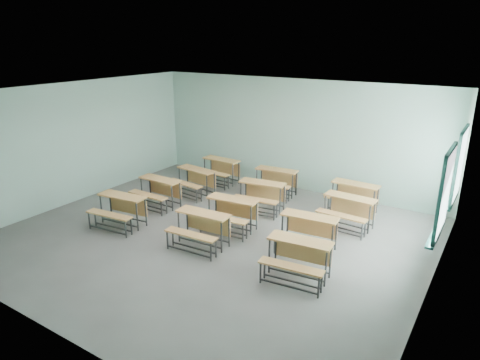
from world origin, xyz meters
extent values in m
cube|color=slate|center=(0.00, 0.00, -0.01)|extent=(9.00, 8.00, 0.02)
cube|color=white|center=(0.00, 0.00, 3.21)|extent=(9.00, 8.00, 0.02)
cube|color=#A4CEBF|center=(0.00, 4.01, 1.60)|extent=(9.00, 0.02, 3.20)
cube|color=#A4CEBF|center=(0.00, -4.01, 1.60)|extent=(9.00, 0.02, 3.20)
cube|color=#A4CEBF|center=(-4.51, 0.00, 1.60)|extent=(0.02, 8.00, 3.20)
cube|color=#A4CEBF|center=(4.51, 0.00, 1.60)|extent=(0.02, 8.00, 3.20)
cube|color=#184540|center=(4.47, 2.80, 0.93)|extent=(0.06, 1.20, 0.06)
cube|color=#184540|center=(4.47, 2.80, 2.47)|extent=(0.06, 1.20, 0.06)
cube|color=#184540|center=(4.47, 2.23, 1.70)|extent=(0.06, 0.06, 1.60)
cube|color=#184540|center=(4.47, 3.37, 1.70)|extent=(0.06, 0.06, 1.60)
cube|color=#184540|center=(4.47, 2.80, 1.70)|extent=(0.04, 0.04, 1.48)
cube|color=#184540|center=(4.47, 2.80, 1.70)|extent=(0.04, 1.08, 0.04)
cube|color=#184540|center=(4.43, 2.80, 0.87)|extent=(0.14, 1.28, 0.04)
cube|color=white|center=(4.50, 2.80, 1.70)|extent=(0.01, 1.08, 1.48)
cube|color=#184540|center=(4.47, 0.80, 0.93)|extent=(0.06, 1.20, 0.06)
cube|color=#184540|center=(4.47, 0.80, 2.47)|extent=(0.06, 1.20, 0.06)
cube|color=#184540|center=(4.47, 0.23, 1.70)|extent=(0.06, 0.06, 1.60)
cube|color=#184540|center=(4.47, 1.37, 1.70)|extent=(0.06, 0.06, 1.60)
cube|color=#184540|center=(4.47, 0.80, 1.70)|extent=(0.04, 0.04, 1.48)
cube|color=#184540|center=(4.47, 0.80, 1.70)|extent=(0.04, 1.08, 0.04)
cube|color=#184540|center=(4.43, 0.80, 0.87)|extent=(0.14, 1.28, 0.04)
cube|color=white|center=(4.50, 0.80, 1.70)|extent=(0.01, 1.08, 1.48)
cube|color=#C38546|center=(-2.21, -0.61, 0.72)|extent=(1.22, 0.52, 0.04)
cube|color=#C38546|center=(-2.23, -0.43, 0.42)|extent=(1.12, 0.14, 0.41)
cylinder|color=#35373A|center=(-2.73, -0.83, 0.35)|extent=(0.04, 0.04, 0.70)
cylinder|color=#35373A|center=(-1.65, -0.71, 0.35)|extent=(0.04, 0.04, 0.70)
cylinder|color=#35373A|center=(-2.76, -0.51, 0.35)|extent=(0.04, 0.04, 0.70)
cylinder|color=#35373A|center=(-1.68, -0.39, 0.35)|extent=(0.04, 0.04, 0.70)
cube|color=#35373A|center=(-2.19, -0.77, 0.10)|extent=(1.09, 0.15, 0.03)
cube|color=#35373A|center=(-2.22, -0.45, 0.10)|extent=(1.09, 0.15, 0.03)
cube|color=#C38546|center=(-2.16, -1.08, 0.43)|extent=(1.21, 0.37, 0.03)
cylinder|color=#35373A|center=(-2.69, -1.23, 0.21)|extent=(0.04, 0.04, 0.41)
cylinder|color=#35373A|center=(-1.60, -1.12, 0.21)|extent=(0.04, 0.04, 0.41)
cylinder|color=#35373A|center=(-2.71, -1.05, 0.21)|extent=(0.04, 0.04, 0.41)
cylinder|color=#35373A|center=(-1.62, -0.93, 0.21)|extent=(0.04, 0.04, 0.41)
cube|color=#35373A|center=(-2.15, -1.18, 0.08)|extent=(1.09, 0.15, 0.03)
cube|color=#35373A|center=(-2.17, -0.99, 0.08)|extent=(1.09, 0.15, 0.03)
cube|color=#C38546|center=(0.05, -0.41, 0.72)|extent=(1.21, 0.47, 0.04)
cube|color=#C38546|center=(0.03, -0.23, 0.42)|extent=(1.13, 0.09, 0.41)
cylinder|color=#35373A|center=(-0.49, -0.61, 0.35)|extent=(0.04, 0.04, 0.70)
cylinder|color=#35373A|center=(0.60, -0.53, 0.35)|extent=(0.04, 0.04, 0.70)
cylinder|color=#35373A|center=(-0.51, -0.29, 0.35)|extent=(0.04, 0.04, 0.70)
cylinder|color=#35373A|center=(0.58, -0.22, 0.35)|extent=(0.04, 0.04, 0.70)
cube|color=#35373A|center=(0.06, -0.57, 0.10)|extent=(1.09, 0.10, 0.03)
cube|color=#35373A|center=(0.04, -0.25, 0.10)|extent=(1.09, 0.10, 0.03)
cube|color=#C38546|center=(0.08, -0.89, 0.43)|extent=(1.20, 0.33, 0.03)
cylinder|color=#35373A|center=(-0.46, -1.02, 0.21)|extent=(0.04, 0.04, 0.41)
cylinder|color=#35373A|center=(0.63, -0.94, 0.21)|extent=(0.04, 0.04, 0.41)
cylinder|color=#35373A|center=(-0.47, -0.83, 0.21)|extent=(0.04, 0.04, 0.41)
cylinder|color=#35373A|center=(0.61, -0.76, 0.21)|extent=(0.04, 0.04, 0.41)
cube|color=#35373A|center=(0.08, -0.98, 0.08)|extent=(1.09, 0.10, 0.03)
cube|color=#35373A|center=(0.07, -0.79, 0.08)|extent=(1.09, 0.10, 0.03)
cube|color=#C38546|center=(2.34, -0.48, 0.72)|extent=(1.22, 0.52, 0.04)
cube|color=#C38546|center=(2.32, -0.29, 0.42)|extent=(1.12, 0.14, 0.41)
cylinder|color=#35373A|center=(1.82, -0.69, 0.35)|extent=(0.04, 0.04, 0.70)
cylinder|color=#35373A|center=(2.90, -0.58, 0.35)|extent=(0.04, 0.04, 0.70)
cylinder|color=#35373A|center=(1.78, -0.38, 0.35)|extent=(0.04, 0.04, 0.70)
cylinder|color=#35373A|center=(2.87, -0.26, 0.35)|extent=(0.04, 0.04, 0.70)
cube|color=#35373A|center=(2.36, -0.63, 0.10)|extent=(1.09, 0.15, 0.03)
cube|color=#35373A|center=(2.33, -0.32, 0.10)|extent=(1.09, 0.15, 0.03)
cube|color=#C38546|center=(2.39, -0.95, 0.43)|extent=(1.21, 0.37, 0.03)
cylinder|color=#35373A|center=(1.86, -1.10, 0.21)|extent=(0.04, 0.04, 0.41)
cylinder|color=#35373A|center=(2.94, -0.99, 0.21)|extent=(0.04, 0.04, 0.41)
cylinder|color=#35373A|center=(1.84, -0.91, 0.21)|extent=(0.04, 0.04, 0.41)
cylinder|color=#35373A|center=(2.92, -0.80, 0.21)|extent=(0.04, 0.04, 0.41)
cube|color=#35373A|center=(2.40, -1.04, 0.08)|extent=(1.09, 0.15, 0.03)
cube|color=#35373A|center=(2.38, -0.86, 0.08)|extent=(1.09, 0.15, 0.03)
cube|color=#C38546|center=(-2.31, 0.81, 0.72)|extent=(1.19, 0.41, 0.04)
cube|color=#C38546|center=(-2.31, 0.99, 0.42)|extent=(1.13, 0.03, 0.41)
cylinder|color=#35373A|center=(-2.86, 0.65, 0.35)|extent=(0.04, 0.04, 0.70)
cylinder|color=#35373A|center=(-1.77, 0.64, 0.35)|extent=(0.04, 0.04, 0.70)
cylinder|color=#35373A|center=(-2.85, 0.97, 0.35)|extent=(0.04, 0.04, 0.70)
cylinder|color=#35373A|center=(-1.76, 0.96, 0.35)|extent=(0.04, 0.04, 0.70)
cube|color=#35373A|center=(-2.31, 0.65, 0.10)|extent=(1.09, 0.04, 0.03)
cube|color=#35373A|center=(-2.31, 0.96, 0.10)|extent=(1.09, 0.04, 0.03)
cube|color=#C38546|center=(-2.32, 0.33, 0.43)|extent=(1.19, 0.26, 0.03)
cylinder|color=#35373A|center=(-2.86, 0.24, 0.21)|extent=(0.04, 0.04, 0.41)
cylinder|color=#35373A|center=(-1.77, 0.23, 0.21)|extent=(0.04, 0.04, 0.41)
cylinder|color=#35373A|center=(-2.86, 0.43, 0.21)|extent=(0.04, 0.04, 0.41)
cylinder|color=#35373A|center=(-1.77, 0.42, 0.21)|extent=(0.04, 0.04, 0.41)
cube|color=#35373A|center=(-2.32, 0.24, 0.08)|extent=(1.09, 0.04, 0.03)
cube|color=#35373A|center=(-2.31, 0.42, 0.08)|extent=(1.09, 0.04, 0.03)
cube|color=#C38546|center=(0.11, 0.63, 0.72)|extent=(1.22, 0.52, 0.04)
cube|color=#C38546|center=(0.10, 0.81, 0.42)|extent=(1.12, 0.14, 0.41)
cylinder|color=#35373A|center=(-0.41, 0.41, 0.35)|extent=(0.04, 0.04, 0.70)
cylinder|color=#35373A|center=(0.67, 0.53, 0.35)|extent=(0.04, 0.04, 0.70)
cylinder|color=#35373A|center=(-0.44, 0.73, 0.35)|extent=(0.04, 0.04, 0.70)
cylinder|color=#35373A|center=(0.64, 0.84, 0.35)|extent=(0.04, 0.04, 0.70)
cube|color=#35373A|center=(0.13, 0.47, 0.10)|extent=(1.09, 0.14, 0.03)
cube|color=#35373A|center=(0.10, 0.78, 0.10)|extent=(1.09, 0.14, 0.03)
cube|color=#C38546|center=(0.16, 0.15, 0.43)|extent=(1.21, 0.37, 0.03)
cylinder|color=#35373A|center=(-0.37, 0.00, 0.21)|extent=(0.04, 0.04, 0.41)
cylinder|color=#35373A|center=(0.71, 0.12, 0.21)|extent=(0.04, 0.04, 0.41)
cylinder|color=#35373A|center=(-0.39, 0.19, 0.21)|extent=(0.04, 0.04, 0.41)
cylinder|color=#35373A|center=(0.70, 0.30, 0.21)|extent=(0.04, 0.04, 0.41)
cube|color=#35373A|center=(0.17, 0.06, 0.08)|extent=(1.09, 0.14, 0.03)
cube|color=#35373A|center=(0.15, 0.25, 0.08)|extent=(1.09, 0.14, 0.03)
cube|color=#C38546|center=(2.03, 0.66, 0.72)|extent=(1.22, 0.51, 0.04)
cube|color=#C38546|center=(2.01, 0.84, 0.42)|extent=(1.13, 0.13, 0.41)
cylinder|color=#35373A|center=(1.50, 0.45, 0.35)|extent=(0.04, 0.04, 0.70)
cylinder|color=#35373A|center=(2.59, 0.55, 0.35)|extent=(0.04, 0.04, 0.70)
cylinder|color=#35373A|center=(1.47, 0.76, 0.35)|extent=(0.04, 0.04, 0.70)
cylinder|color=#35373A|center=(2.56, 0.87, 0.35)|extent=(0.04, 0.04, 0.70)
cube|color=#35373A|center=(2.04, 0.50, 0.10)|extent=(1.09, 0.13, 0.03)
cube|color=#35373A|center=(2.01, 0.81, 0.10)|extent=(1.09, 0.13, 0.03)
cube|color=#C38546|center=(2.07, 0.18, 0.43)|extent=(1.21, 0.36, 0.03)
cylinder|color=#35373A|center=(1.54, 0.04, 0.21)|extent=(0.04, 0.04, 0.41)
cylinder|color=#35373A|center=(2.63, 0.14, 0.21)|extent=(0.04, 0.04, 0.41)
cylinder|color=#35373A|center=(1.52, 0.22, 0.21)|extent=(0.04, 0.04, 0.41)
cylinder|color=#35373A|center=(2.61, 0.33, 0.21)|extent=(0.04, 0.04, 0.41)
cube|color=#35373A|center=(2.08, 0.09, 0.08)|extent=(1.09, 0.13, 0.03)
cube|color=#35373A|center=(2.07, 0.28, 0.08)|extent=(1.09, 0.13, 0.03)
cube|color=#C38546|center=(-2.05, 2.02, 0.72)|extent=(1.23, 0.53, 0.04)
cube|color=#C38546|center=(-2.02, 2.21, 0.42)|extent=(1.12, 0.15, 0.41)
cylinder|color=#35373A|center=(-2.61, 1.93, 0.35)|extent=(0.04, 0.04, 0.70)
cylinder|color=#35373A|center=(-1.52, 1.80, 0.35)|extent=(0.04, 0.04, 0.70)
cylinder|color=#35373A|center=(-2.57, 2.25, 0.35)|extent=(0.04, 0.04, 0.70)
cylinder|color=#35373A|center=(-1.49, 2.12, 0.35)|extent=(0.04, 0.04, 0.70)
cube|color=#35373A|center=(-2.06, 1.87, 0.10)|extent=(1.09, 0.16, 0.03)
cube|color=#35373A|center=(-2.03, 2.18, 0.10)|extent=(1.09, 0.16, 0.03)
cube|color=#C38546|center=(-2.10, 1.55, 0.43)|extent=(1.21, 0.38, 0.03)
cylinder|color=#35373A|center=(-2.65, 1.52, 0.21)|extent=(0.04, 0.04, 0.41)
cylinder|color=#35373A|center=(-1.57, 1.40, 0.21)|extent=(0.04, 0.04, 0.41)
cylinder|color=#35373A|center=(-2.63, 1.71, 0.21)|extent=(0.04, 0.04, 0.41)
cylinder|color=#35373A|center=(-1.55, 1.58, 0.21)|extent=(0.04, 0.04, 0.41)
cube|color=#35373A|center=(-2.11, 1.46, 0.08)|extent=(1.09, 0.16, 0.03)
cube|color=#35373A|center=(-2.09, 1.65, 0.08)|extent=(1.09, 0.16, 0.03)
cube|color=#C38546|center=(0.12, 2.02, 0.72)|extent=(1.23, 0.55, 0.04)
cube|color=#C38546|center=(0.09, 2.20, 0.42)|extent=(1.12, 0.17, 0.41)
cylinder|color=#35373A|center=(-0.40, 1.79, 0.35)|extent=(0.04, 0.04, 0.70)
cylinder|color=#35373A|center=(0.68, 1.93, 0.35)|extent=(0.04, 0.04, 0.70)
cylinder|color=#35373A|center=(-0.44, 2.10, 0.35)|extent=(0.04, 0.04, 0.70)
cylinder|color=#35373A|center=(0.64, 2.24, 0.35)|extent=(0.04, 0.04, 0.70)
cube|color=#35373A|center=(0.14, 1.86, 0.10)|extent=(1.08, 0.17, 0.03)
cube|color=#35373A|center=(0.10, 2.17, 0.10)|extent=(1.08, 0.17, 0.03)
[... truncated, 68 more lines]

